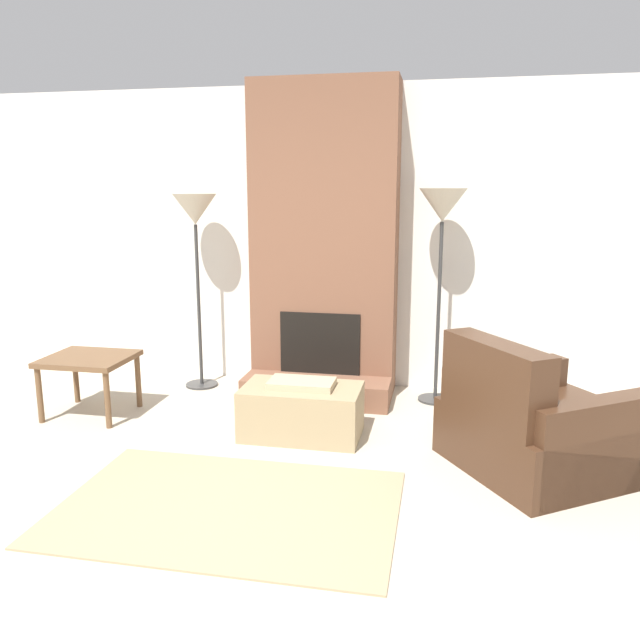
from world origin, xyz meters
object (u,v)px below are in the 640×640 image
at_px(armchair, 536,429).
at_px(floor_lamp_right, 442,217).
at_px(ottoman, 302,410).
at_px(side_table, 89,364).
at_px(floor_lamp_left, 195,219).

height_order(armchair, floor_lamp_right, floor_lamp_right).
xyz_separation_m(ottoman, side_table, (-1.71, 0.10, 0.22)).
bearing_deg(ottoman, floor_lamp_right, 46.13).
bearing_deg(floor_lamp_right, side_table, -161.96).
bearing_deg(side_table, floor_lamp_left, 56.54).
distance_m(side_table, floor_lamp_left, 1.49).
bearing_deg(ottoman, side_table, 176.56).
height_order(ottoman, side_table, side_table).
bearing_deg(ottoman, floor_lamp_left, 139.97).
bearing_deg(armchair, floor_lamp_right, -5.94).
distance_m(ottoman, side_table, 1.73).
relative_size(ottoman, floor_lamp_left, 0.49).
bearing_deg(side_table, ottoman, -3.44).
relative_size(ottoman, armchair, 0.59).
relative_size(ottoman, side_table, 1.31).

